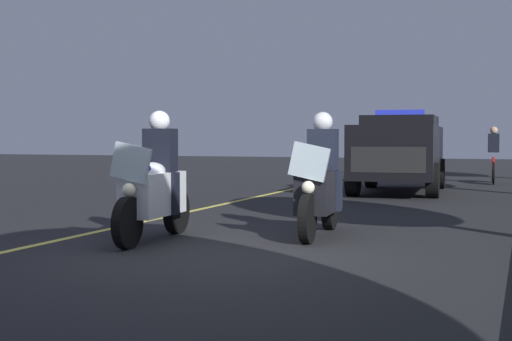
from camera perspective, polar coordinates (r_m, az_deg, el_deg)
The scene contains 6 objects.
ground_plane at distance 8.48m, azimuth -4.22°, elevation -6.60°, with size 80.00×80.00×0.00m, color black.
lane_stripe_center at distance 9.64m, azimuth -16.47°, elevation -5.56°, with size 48.00×0.12×0.01m, color #E0D14C.
police_motorcycle_lead_left at distance 9.52m, azimuth -8.12°, elevation -1.37°, with size 2.14×0.61×1.72m.
police_motorcycle_lead_right at distance 9.90m, azimuth 5.11°, elevation -1.20°, with size 2.14×0.61×1.72m.
police_suv at distance 18.15m, azimuth 11.35°, elevation 1.66°, with size 5.02×2.33×2.05m.
cyclist_background at distance 22.36m, azimuth 18.39°, elevation 1.18°, with size 1.76×0.34×1.69m.
Camera 1 is at (7.58, 3.54, 1.36)m, focal length 50.20 mm.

